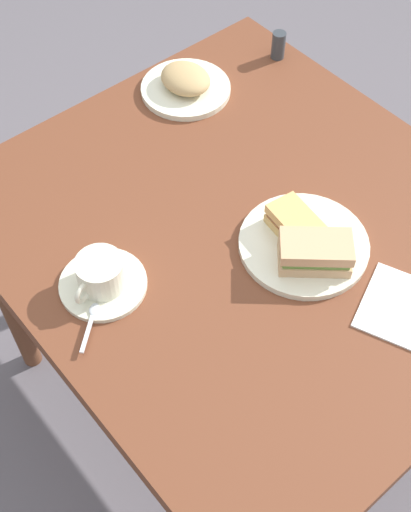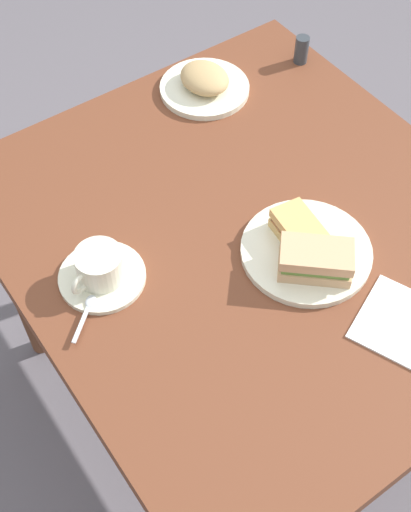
{
  "view_description": "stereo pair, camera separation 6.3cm",
  "coord_description": "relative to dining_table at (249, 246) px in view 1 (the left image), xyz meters",
  "views": [
    {
      "loc": [
        0.58,
        -0.6,
        1.72
      ],
      "look_at": [
        0.02,
        -0.13,
        0.74
      ],
      "focal_mm": 47.51,
      "sensor_mm": 36.0,
      "label": 1
    },
    {
      "loc": [
        0.61,
        -0.55,
        1.72
      ],
      "look_at": [
        0.02,
        -0.13,
        0.74
      ],
      "focal_mm": 47.51,
      "sensor_mm": 36.0,
      "label": 2
    }
  ],
  "objects": [
    {
      "name": "dining_table",
      "position": [
        0.0,
        0.0,
        0.0
      ],
      "size": [
        1.01,
        0.9,
        0.71
      ],
      "color": "brown",
      "rests_on": "ground_plane"
    },
    {
      "name": "sandwich_front",
      "position": [
        0.09,
        0.04,
        0.11
      ],
      "size": [
        0.15,
        0.08,
        0.05
      ],
      "color": "tan",
      "rests_on": "sandwich_plate"
    },
    {
      "name": "napkin",
      "position": [
        0.32,
        0.08,
        0.07
      ],
      "size": [
        0.2,
        0.2,
        0.0
      ],
      "primitive_type": "cube",
      "rotation": [
        0.0,
        0.0,
        0.4
      ],
      "color": "white",
      "rests_on": "dining_table"
    },
    {
      "name": "spoon",
      "position": [
        -0.01,
        -0.36,
        0.08
      ],
      "size": [
        0.07,
        0.08,
        0.01
      ],
      "color": "silver",
      "rests_on": "coffee_saucer"
    },
    {
      "name": "sandwich_back",
      "position": [
        0.15,
        0.02,
        0.11
      ],
      "size": [
        0.14,
        0.14,
        0.06
      ],
      "color": "tan",
      "rests_on": "sandwich_plate"
    },
    {
      "name": "coffee_cup",
      "position": [
        -0.06,
        -0.3,
        0.11
      ],
      "size": [
        0.09,
        0.11,
        0.06
      ],
      "color": "beige",
      "rests_on": "coffee_saucer"
    },
    {
      "name": "salt_shaker",
      "position": [
        -0.34,
        0.39,
        0.1
      ],
      "size": [
        0.03,
        0.03,
        0.07
      ],
      "primitive_type": "cylinder",
      "color": "#33383D",
      "rests_on": "dining_table"
    },
    {
      "name": "side_plate",
      "position": [
        -0.38,
        0.15,
        0.08
      ],
      "size": [
        0.2,
        0.2,
        0.01
      ],
      "primitive_type": "cylinder",
      "color": "silver",
      "rests_on": "dining_table"
    },
    {
      "name": "coffee_saucer",
      "position": [
        -0.06,
        -0.3,
        0.08
      ],
      "size": [
        0.16,
        0.16,
        0.01
      ],
      "primitive_type": "cylinder",
      "color": "beige",
      "rests_on": "dining_table"
    },
    {
      "name": "ground_plane",
      "position": [
        0.0,
        0.0,
        -0.64
      ],
      "size": [
        6.0,
        6.0,
        0.0
      ],
      "primitive_type": "plane",
      "color": "#605A60"
    },
    {
      "name": "sandwich_plate",
      "position": [
        0.1,
        0.04,
        0.08
      ],
      "size": [
        0.24,
        0.24,
        0.01
      ],
      "primitive_type": "cylinder",
      "color": "beige",
      "rests_on": "dining_table"
    },
    {
      "name": "side_food_pile",
      "position": [
        -0.38,
        0.15,
        0.11
      ],
      "size": [
        0.12,
        0.1,
        0.04
      ],
      "primitive_type": "ellipsoid",
      "color": "tan",
      "rests_on": "side_plate"
    }
  ]
}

